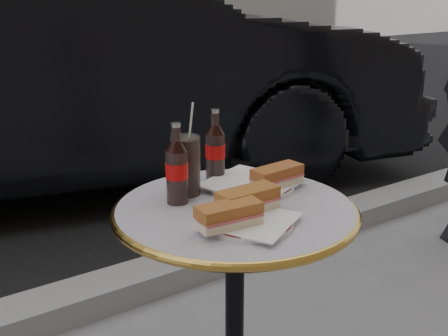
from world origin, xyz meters
TOP-DOWN VIEW (x-y plane):
  - curb at (0.00, 0.90)m, footprint 40.00×0.20m
  - bistro_table at (0.00, 0.00)m, footprint 0.62×0.62m
  - plate_left at (-0.04, -0.12)m, footprint 0.25×0.25m
  - plate_right at (0.12, 0.08)m, footprint 0.28×0.28m
  - sandwich_left_a at (-0.10, -0.12)m, footprint 0.15×0.08m
  - sandwich_left_b at (-0.01, -0.07)m, footprint 0.15×0.07m
  - sandwich_right at (0.16, 0.03)m, footprint 0.15×0.08m
  - cola_bottle_left at (-0.11, 0.10)m, footprint 0.07×0.07m
  - cola_bottle_right at (0.07, 0.20)m, footprint 0.06×0.06m
  - cola_glass at (-0.06, 0.15)m, footprint 0.10×0.10m
  - parked_car at (0.34, 2.46)m, footprint 2.73×4.97m

SIDE VIEW (x-z plane):
  - curb at x=0.00m, z-range -0.01..0.11m
  - bistro_table at x=0.00m, z-range 0.00..0.73m
  - plate_left at x=-0.04m, z-range 0.73..0.74m
  - plate_right at x=0.12m, z-range 0.73..0.75m
  - sandwich_left_a at x=-0.10m, z-range 0.74..0.79m
  - sandwich_left_b at x=-0.01m, z-range 0.74..0.80m
  - sandwich_right at x=0.16m, z-range 0.75..0.80m
  - parked_car at x=0.34m, z-range 0.00..1.55m
  - cola_glass at x=-0.06m, z-range 0.73..0.89m
  - cola_bottle_right at x=0.07m, z-range 0.73..0.94m
  - cola_bottle_left at x=-0.11m, z-range 0.73..0.94m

